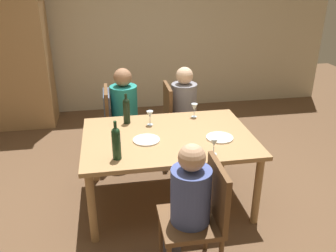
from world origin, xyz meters
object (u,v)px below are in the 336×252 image
object	(u,v)px
person_woman_host	(187,202)
wine_glass_centre	(214,143)
armoire_cabinet	(8,52)
person_man_bearded	(186,105)
wine_glass_near_right	(150,115)
dinner_plate_host	(146,140)
wine_bottle_tall_green	(126,110)
wine_glass_near_left	(194,108)
person_man_guest	(127,108)
chair_far_left	(114,115)
chair_near	(202,212)
chair_far_right	(177,115)
dining_table	(168,143)
wine_bottle_dark_red	(116,142)
dinner_plate_guest_left	(220,138)

from	to	relation	value
person_woman_host	wine_glass_centre	bearing A→B (deg)	-33.91
armoire_cabinet	person_man_bearded	bearing A→B (deg)	-30.90
wine_glass_near_right	dinner_plate_host	xyz separation A→B (m)	(-0.08, -0.36, -0.10)
wine_bottle_tall_green	wine_glass_near_left	world-z (taller)	wine_bottle_tall_green
person_man_guest	wine_bottle_tall_green	xyz separation A→B (m)	(-0.03, -0.57, 0.20)
chair_far_left	person_man_guest	distance (m)	0.16
chair_near	chair_far_right	world-z (taller)	same
chair_near	dinner_plate_host	world-z (taller)	chair_near
dinner_plate_host	chair_far_right	bearing A→B (deg)	64.29
wine_glass_near_right	chair_near	bearing A→B (deg)	-79.71
dining_table	wine_bottle_tall_green	bearing A→B (deg)	134.35
wine_bottle_dark_red	dinner_plate_host	xyz separation A→B (m)	(0.28, 0.29, -0.14)
chair_far_right	chair_far_left	distance (m)	0.76
wine_glass_near_left	armoire_cabinet	bearing A→B (deg)	139.93
wine_glass_centre	wine_glass_near_right	xyz separation A→B (m)	(-0.46, 0.71, 0.00)
chair_far_right	person_man_guest	distance (m)	0.62
wine_glass_near_right	dinner_plate_guest_left	bearing A→B (deg)	-35.13
wine_glass_near_left	chair_far_left	bearing A→B (deg)	147.79
person_man_guest	wine_glass_centre	world-z (taller)	person_man_guest
wine_bottle_tall_green	wine_glass_near_right	bearing A→B (deg)	-21.02
wine_bottle_tall_green	wine_glass_near_left	bearing A→B (deg)	3.33
chair_far_right	wine_bottle_dark_red	world-z (taller)	wine_bottle_dark_red
person_man_bearded	dinner_plate_host	xyz separation A→B (m)	(-0.60, -1.01, 0.08)
chair_far_right	dinner_plate_host	bearing A→B (deg)	-25.71
chair_near	person_man_bearded	world-z (taller)	person_man_bearded
person_woman_host	wine_glass_near_left	xyz separation A→B (m)	(0.38, 1.36, 0.19)
wine_glass_near_right	chair_far_right	bearing A→B (deg)	58.13
chair_far_left	wine_glass_near_right	world-z (taller)	chair_far_left
chair_far_right	person_woman_host	xyz separation A→B (m)	(-0.30, -1.89, 0.11)
chair_far_left	wine_glass_near_left	distance (m)	1.02
person_man_guest	wine_glass_centre	distance (m)	1.53
chair_far_right	wine_bottle_tall_green	world-z (taller)	wine_bottle_tall_green
dining_table	wine_bottle_tall_green	world-z (taller)	wine_bottle_tall_green
dinner_plate_host	dinner_plate_guest_left	xyz separation A→B (m)	(0.68, -0.07, 0.00)
wine_glass_near_right	wine_bottle_dark_red	bearing A→B (deg)	-118.87
wine_bottle_tall_green	dinner_plate_guest_left	distance (m)	0.98
chair_far_right	wine_glass_near_left	world-z (taller)	chair_far_right
dining_table	person_woman_host	size ratio (longest dim) A/B	1.46
person_man_guest	chair_far_right	bearing A→B (deg)	90.00
person_man_bearded	dinner_plate_guest_left	world-z (taller)	person_man_bearded
wine_bottle_tall_green	dinner_plate_host	world-z (taller)	wine_bottle_tall_green
dinner_plate_host	armoire_cabinet	bearing A→B (deg)	125.29
dining_table	wine_glass_centre	distance (m)	0.57
armoire_cabinet	wine_glass_near_left	bearing A→B (deg)	-40.07
person_man_bearded	dinner_plate_host	distance (m)	1.18
armoire_cabinet	wine_glass_near_left	world-z (taller)	armoire_cabinet
dinner_plate_guest_left	wine_glass_centre	bearing A→B (deg)	-116.94
chair_near	person_man_guest	xyz separation A→B (m)	(-0.42, 1.89, 0.13)
dining_table	chair_far_left	distance (m)	1.06
person_woman_host	wine_glass_near_left	bearing A→B (deg)	-15.72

